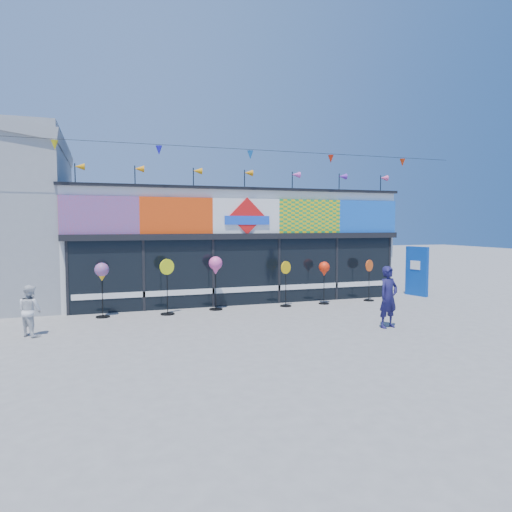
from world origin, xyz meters
name	(u,v)px	position (x,y,z in m)	size (l,w,h in m)	color
ground	(283,325)	(0.00, 0.00, 0.00)	(80.00, 80.00, 0.00)	slate
kite_shop	(228,243)	(0.00, 5.94, 2.05)	(16.00, 5.70, 5.31)	silver
blue_sign	(417,271)	(6.96, 3.25, 0.97)	(0.40, 0.97, 1.94)	#0A3EA2
spinner_0	(102,274)	(-4.78, 2.75, 1.33)	(0.42, 0.42, 1.66)	black
spinner_1	(167,285)	(-2.86, 2.57, 0.92)	(0.47, 0.44, 1.74)	black
spinner_2	(216,267)	(-1.24, 2.86, 1.41)	(0.45, 0.45, 1.76)	black
spinner_3	(286,282)	(1.18, 2.71, 0.82)	(0.42, 0.40, 1.56)	black
spinner_4	(324,270)	(2.64, 2.72, 1.20)	(0.38, 0.38, 1.50)	black
spinner_5	(369,279)	(4.52, 2.79, 0.80)	(0.40, 0.39, 1.51)	black
adult_man	(388,297)	(2.61, -1.16, 0.84)	(0.61, 0.40, 1.68)	#181646
child	(30,310)	(-6.50, 0.90, 0.65)	(0.63, 0.36, 1.30)	silver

